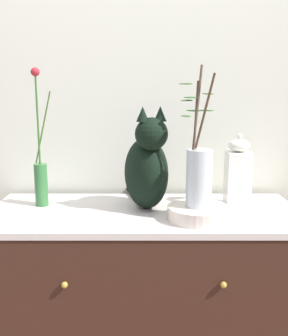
% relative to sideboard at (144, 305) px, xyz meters
% --- Properties ---
extents(wall_back, '(4.40, 0.08, 2.60)m').
position_rel_sideboard_xyz_m(wall_back, '(0.00, 0.34, 0.87)').
color(wall_back, silver).
rests_on(wall_back, ground_plane).
extents(sideboard, '(1.29, 0.55, 0.86)m').
position_rel_sideboard_xyz_m(sideboard, '(0.00, 0.00, 0.00)').
color(sideboard, '#391E15').
rests_on(sideboard, ground_plane).
extents(cat_sitting, '(0.24, 0.44, 0.43)m').
position_rel_sideboard_xyz_m(cat_sitting, '(0.01, 0.03, 0.61)').
color(cat_sitting, black).
rests_on(cat_sitting, sideboard).
extents(vase_slim_green, '(0.09, 0.06, 0.58)m').
position_rel_sideboard_xyz_m(vase_slim_green, '(-0.44, 0.08, 0.57)').
color(vase_slim_green, '#336F38').
rests_on(vase_slim_green, sideboard).
extents(bowl_porcelain, '(0.24, 0.24, 0.05)m').
position_rel_sideboard_xyz_m(bowl_porcelain, '(0.21, -0.11, 0.46)').
color(bowl_porcelain, silver).
rests_on(bowl_porcelain, sideboard).
extents(vase_glass_clear, '(0.16, 0.18, 0.53)m').
position_rel_sideboard_xyz_m(vase_glass_clear, '(0.21, -0.11, 0.62)').
color(vase_glass_clear, silver).
rests_on(vase_glass_clear, bowl_porcelain).
extents(jar_lidded_porcelain, '(0.10, 0.10, 0.31)m').
position_rel_sideboard_xyz_m(jar_lidded_porcelain, '(0.40, 0.07, 0.57)').
color(jar_lidded_porcelain, white).
rests_on(jar_lidded_porcelain, sideboard).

